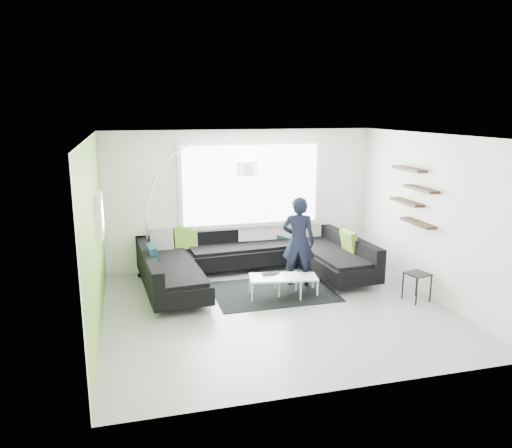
{
  "coord_description": "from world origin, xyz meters",
  "views": [
    {
      "loc": [
        -2.26,
        -7.3,
        3.19
      ],
      "look_at": [
        -0.11,
        0.9,
        1.24
      ],
      "focal_mm": 35.0,
      "sensor_mm": 36.0,
      "label": 1
    }
  ],
  "objects_px": {
    "person": "(298,241)",
    "sectional_sofa": "(254,261)",
    "laptop": "(272,274)",
    "side_table": "(417,287)",
    "coffee_table": "(286,285)",
    "arc_lamp": "(146,212)"
  },
  "relations": [
    {
      "from": "sectional_sofa",
      "to": "person",
      "type": "xyz_separation_m",
      "value": [
        0.74,
        -0.4,
        0.44
      ]
    },
    {
      "from": "sectional_sofa",
      "to": "laptop",
      "type": "distance_m",
      "value": 0.81
    },
    {
      "from": "laptop",
      "to": "coffee_table",
      "type": "bearing_deg",
      "value": -22.92
    },
    {
      "from": "side_table",
      "to": "person",
      "type": "height_order",
      "value": "person"
    },
    {
      "from": "arc_lamp",
      "to": "side_table",
      "type": "height_order",
      "value": "arc_lamp"
    },
    {
      "from": "person",
      "to": "sectional_sofa",
      "type": "bearing_deg",
      "value": -3.72
    },
    {
      "from": "coffee_table",
      "to": "laptop",
      "type": "xyz_separation_m",
      "value": [
        -0.24,
        0.06,
        0.2
      ]
    },
    {
      "from": "sectional_sofa",
      "to": "arc_lamp",
      "type": "bearing_deg",
      "value": 154.79
    },
    {
      "from": "sectional_sofa",
      "to": "person",
      "type": "bearing_deg",
      "value": -32.84
    },
    {
      "from": "arc_lamp",
      "to": "laptop",
      "type": "xyz_separation_m",
      "value": [
        2.04,
        -1.54,
        -0.91
      ]
    },
    {
      "from": "side_table",
      "to": "arc_lamp",
      "type": "bearing_deg",
      "value": 150.97
    },
    {
      "from": "coffee_table",
      "to": "person",
      "type": "relative_size",
      "value": 0.68
    },
    {
      "from": "sectional_sofa",
      "to": "coffee_table",
      "type": "height_order",
      "value": "sectional_sofa"
    },
    {
      "from": "person",
      "to": "laptop",
      "type": "height_order",
      "value": "person"
    },
    {
      "from": "sectional_sofa",
      "to": "person",
      "type": "height_order",
      "value": "person"
    },
    {
      "from": "coffee_table",
      "to": "person",
      "type": "height_order",
      "value": "person"
    },
    {
      "from": "arc_lamp",
      "to": "laptop",
      "type": "bearing_deg",
      "value": -46.35
    },
    {
      "from": "side_table",
      "to": "laptop",
      "type": "xyz_separation_m",
      "value": [
        -2.31,
        0.88,
        0.14
      ]
    },
    {
      "from": "sectional_sofa",
      "to": "arc_lamp",
      "type": "relative_size",
      "value": 1.65
    },
    {
      "from": "sectional_sofa",
      "to": "person",
      "type": "distance_m",
      "value": 0.95
    },
    {
      "from": "coffee_table",
      "to": "person",
      "type": "distance_m",
      "value": 0.88
    },
    {
      "from": "coffee_table",
      "to": "arc_lamp",
      "type": "xyz_separation_m",
      "value": [
        -2.28,
        1.59,
        1.11
      ]
    }
  ]
}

